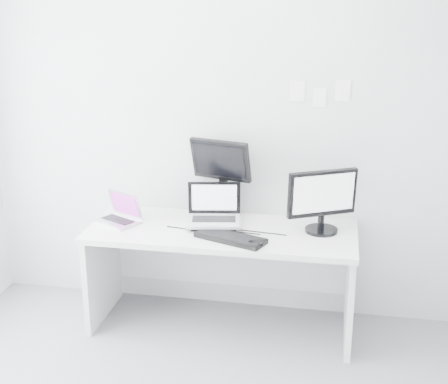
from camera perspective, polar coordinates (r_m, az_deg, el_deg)
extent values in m
plane|color=silver|center=(4.30, 0.64, 5.94)|extent=(3.60, 0.00, 3.60)
cube|color=white|center=(4.29, -0.22, -8.00)|extent=(1.80, 0.70, 0.73)
cube|color=#BABABF|center=(4.29, -9.96, -1.45)|extent=(0.36, 0.33, 0.22)
cube|color=black|center=(4.39, -1.85, -0.97)|extent=(0.11, 0.11, 0.18)
cube|color=silver|center=(4.14, -0.95, -1.31)|extent=(0.40, 0.34, 0.30)
cube|color=black|center=(4.28, -0.21, 1.36)|extent=(0.45, 0.27, 0.58)
cube|color=black|center=(4.08, 9.13, -0.79)|extent=(0.52, 0.42, 0.44)
cube|color=black|center=(3.96, 0.60, -4.27)|extent=(0.49, 0.32, 0.03)
ellipsoid|color=black|center=(3.87, 2.86, -4.78)|extent=(0.12, 0.08, 0.04)
cube|color=white|center=(4.20, 6.79, 9.26)|extent=(0.10, 0.00, 0.14)
cube|color=white|center=(4.20, 8.83, 8.62)|extent=(0.09, 0.00, 0.13)
cube|color=white|center=(4.19, 10.94, 9.19)|extent=(0.10, 0.00, 0.14)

